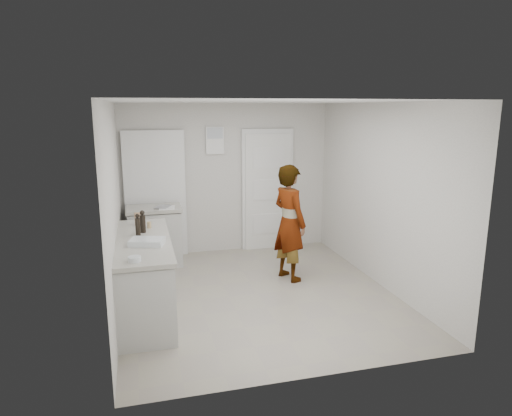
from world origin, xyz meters
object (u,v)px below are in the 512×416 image
object	(u,v)px
person	(289,223)
egg_bowl	(135,259)
spice_jar	(149,225)
oil_cruet_a	(143,222)
oil_cruet_b	(138,225)
cake_mix_box	(139,219)
baking_dish	(147,242)

from	to	relation	value
person	egg_bowl	xyz separation A→B (m)	(-2.12, -1.44, 0.12)
person	spice_jar	distance (m)	1.95
oil_cruet_a	person	bearing A→B (deg)	9.82
oil_cruet_b	spice_jar	bearing A→B (deg)	66.08
spice_jar	oil_cruet_b	distance (m)	0.36
cake_mix_box	spice_jar	size ratio (longest dim) A/B	2.11
baking_dish	person	bearing A→B (deg)	23.80
person	baking_dish	distance (m)	2.17
spice_jar	baking_dish	distance (m)	0.73
oil_cruet_b	baking_dish	world-z (taller)	oil_cruet_b
spice_jar	oil_cruet_a	bearing A→B (deg)	-111.53
oil_cruet_a	oil_cruet_b	bearing A→B (deg)	-118.03
cake_mix_box	oil_cruet_b	bearing A→B (deg)	-102.84
spice_jar	oil_cruet_a	size ratio (longest dim) A/B	0.29
baking_dish	egg_bowl	distance (m)	0.58
cake_mix_box	baking_dish	size ratio (longest dim) A/B	0.40
oil_cruet_a	egg_bowl	world-z (taller)	oil_cruet_a
cake_mix_box	oil_cruet_b	world-z (taller)	oil_cruet_b
person	egg_bowl	bearing A→B (deg)	103.61
oil_cruet_b	baking_dish	distance (m)	0.44
person	oil_cruet_a	bearing A→B (deg)	79.35
person	baking_dish	world-z (taller)	person
person	spice_jar	size ratio (longest dim) A/B	20.51
oil_cruet_a	spice_jar	bearing A→B (deg)	68.47
oil_cruet_a	egg_bowl	distance (m)	1.10
oil_cruet_a	oil_cruet_b	size ratio (longest dim) A/B	1.05
cake_mix_box	baking_dish	xyz separation A→B (m)	(0.08, -0.90, -0.06)
cake_mix_box	oil_cruet_b	xyz separation A→B (m)	(-0.02, -0.48, 0.04)
cake_mix_box	egg_bowl	bearing A→B (deg)	-103.19
person	cake_mix_box	bearing A→B (deg)	68.95
spice_jar	person	bearing A→B (deg)	4.33
spice_jar	oil_cruet_b	world-z (taller)	oil_cruet_b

